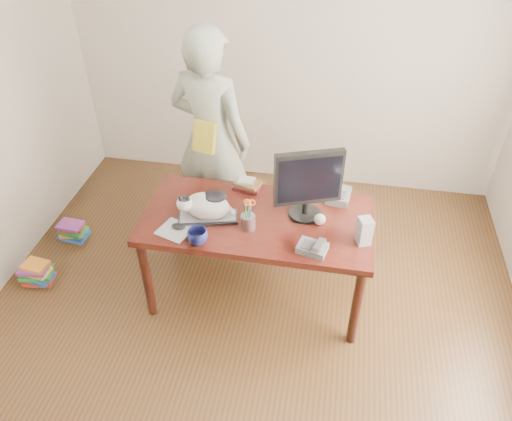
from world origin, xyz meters
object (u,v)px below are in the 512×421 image
Objects in this scene: book_stack at (247,185)px; book_pile_b at (73,230)px; monitor at (308,182)px; speaker at (365,231)px; calculator at (339,195)px; desk at (259,226)px; coffee_mug at (198,236)px; phone at (313,248)px; cat at (205,205)px; book_pile_a at (37,273)px; pen_cup at (248,220)px; mouse at (178,226)px; baseball at (320,219)px; keyboard at (208,217)px; person at (211,140)px.

book_stack is 1.74m from book_pile_b.
monitor is 0.49m from speaker.
desk is at bearing -147.74° from calculator.
coffee_mug is 0.75m from phone.
cat is at bearing -17.33° from book_pile_b.
coffee_mug is 0.49× the size of book_pile_a.
calculator reaches higher than book_pile_b.
pen_cup is at bearing -134.32° from calculator.
baseball is (0.93, 0.22, 0.02)m from mouse.
speaker reaches higher than phone.
book_pile_a is at bearing -93.13° from book_pile_b.
calculator is 0.86× the size of book_pile_a.
book_pile_a is 1.05× the size of book_pile_b.
cat reaches higher than desk.
book_stack is at bearing 18.19° from book_pile_a.
monitor is at bearing 132.45° from speaker.
monitor is (0.66, 0.14, 0.28)m from keyboard.
monitor is at bearing -1.09° from cat.
book_pile_a is at bearing -161.42° from mouse.
person is at bearing 123.45° from monitor.
speaker is (1.23, 0.09, 0.07)m from mouse.
mouse is at bearing -24.96° from book_pile_b.
desk is at bearing -8.97° from book_pile_b.
cat is at bearing 171.20° from pen_cup.
mouse is 1.18m from calculator.
mouse is at bearing 179.08° from monitor.
mouse is 1.40× the size of baseball.
calculator is (0.11, 0.31, -0.01)m from baseball.
book_stack is at bearing 130.68° from monitor.
mouse is at bearing -113.11° from book_stack.
baseball reaches higher than mouse.
keyboard is 0.96m from calculator.
coffee_mug is at bearing -129.62° from desk.
person is at bearing 15.25° from book_pile_b.
person is (-1.22, 0.81, 0.08)m from speaker.
book_stack is at bearing 72.99° from coffee_mug.
speaker is (1.07, -0.05, -0.02)m from cat.
pen_cup is 1.15× the size of book_stack.
calculator is 0.13× the size of person.
person is at bearing 125.53° from speaker.
speaker is at bearing 38.13° from phone.
person is at bearing 169.08° from calculator.
mouse is at bearing -151.83° from cat.
phone is (0.91, -0.06, 0.01)m from mouse.
monitor is 0.48m from pen_cup.
keyboard is 3.27× the size of coffee_mug.
pen_cup is at bearing 34.22° from coffee_mug.
cat is 2.99× the size of coffee_mug.
coffee_mug is at bearing -13.97° from mouse.
book_pile_a is (-2.48, -0.07, -0.76)m from speaker.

